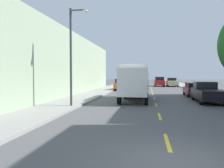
{
  "coord_description": "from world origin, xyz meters",
  "views": [
    {
      "loc": [
        -0.71,
        -6.1,
        2.35
      ],
      "look_at": [
        -5.7,
        26.43,
        1.02
      ],
      "focal_mm": 36.72,
      "sensor_mm": 36.0,
      "label": 1
    }
  ],
  "objects": [
    {
      "name": "parked_pickup_orange",
      "position": [
        -4.44,
        28.83,
        0.83
      ],
      "size": [
        2.14,
        5.35,
        1.73
      ],
      "color": "orange",
      "rests_on": "ground_plane"
    },
    {
      "name": "parked_wagon_burgundy",
      "position": [
        4.37,
        19.94,
        0.8
      ],
      "size": [
        1.96,
        4.75,
        1.5
      ],
      "color": "maroon",
      "rests_on": "ground_plane"
    },
    {
      "name": "parked_pickup_champagne",
      "position": [
        4.3,
        41.54,
        0.83
      ],
      "size": [
        2.08,
        5.33,
        1.73
      ],
      "color": "tan",
      "rests_on": "ground_plane"
    },
    {
      "name": "delivery_box_truck",
      "position": [
        -1.8,
        15.02,
        1.86
      ],
      "size": [
        2.46,
        7.77,
        3.25
      ],
      "color": "white",
      "rests_on": "ground_plane"
    },
    {
      "name": "parked_wagon_silver",
      "position": [
        -4.26,
        48.99,
        0.8
      ],
      "size": [
        1.93,
        4.74,
        1.5
      ],
      "color": "#B2B5BA",
      "rests_on": "ground_plane"
    },
    {
      "name": "apartment_block_opposite",
      "position": [
        -13.7,
        20.0,
        3.53
      ],
      "size": [
        10.0,
        36.0,
        7.06
      ],
      "primitive_type": "cube",
      "color": "#99AD8E",
      "rests_on": "ground_plane"
    },
    {
      "name": "moving_red_sedan",
      "position": [
        1.8,
        41.94,
        0.99
      ],
      "size": [
        1.95,
        4.8,
        1.93
      ],
      "color": "#AD1E1E",
      "rests_on": "ground_plane"
    },
    {
      "name": "sidewalk_left",
      "position": [
        -7.1,
        28.0,
        0.07
      ],
      "size": [
        3.2,
        120.0,
        0.14
      ],
      "primitive_type": "cube",
      "color": "gray",
      "rests_on": "ground_plane"
    },
    {
      "name": "street_lamp",
      "position": [
        -5.95,
        9.64,
        4.14
      ],
      "size": [
        1.35,
        0.28,
        6.91
      ],
      "color": "#38383D",
      "rests_on": "sidewalk_left"
    },
    {
      "name": "sidewalk_right",
      "position": [
        7.1,
        28.0,
        0.07
      ],
      "size": [
        3.2,
        120.0,
        0.14
      ],
      "primitive_type": "cube",
      "color": "gray",
      "rests_on": "ground_plane"
    },
    {
      "name": "parked_pickup_black",
      "position": [
        4.39,
        14.39,
        0.83
      ],
      "size": [
        2.12,
        5.35,
        1.73
      ],
      "color": "black",
      "rests_on": "ground_plane"
    },
    {
      "name": "lane_centerline_dashes",
      "position": [
        0.0,
        24.5,
        0.0
      ],
      "size": [
        0.14,
        47.2,
        0.01
      ],
      "color": "yellow",
      "rests_on": "ground_plane"
    },
    {
      "name": "ground_plane",
      "position": [
        0.0,
        30.0,
        0.0
      ],
      "size": [
        160.0,
        160.0,
        0.0
      ],
      "primitive_type": "plane",
      "color": "#4C4C4F"
    }
  ]
}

